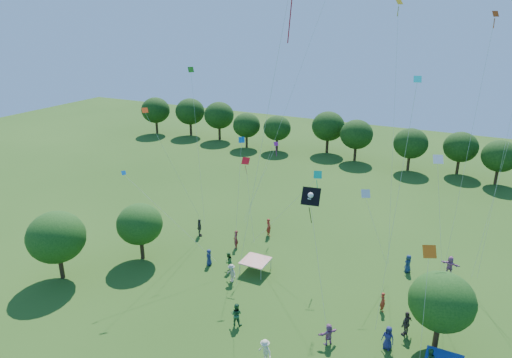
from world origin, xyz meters
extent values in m
cylinder|color=#422B19|center=(-17.23, 11.93, 0.91)|extent=(0.38, 0.38, 1.83)
ellipsoid|color=#204D16|center=(-17.23, 11.93, 3.83)|extent=(4.71, 4.71, 4.24)
cylinder|color=#422B19|center=(-13.29, 17.51, 0.87)|extent=(0.36, 0.36, 1.73)
ellipsoid|color=#204D16|center=(-13.29, 17.51, 3.45)|extent=(4.05, 4.05, 3.65)
cylinder|color=#422B19|center=(11.92, 16.93, 0.89)|extent=(0.37, 0.37, 1.79)
ellipsoid|color=#204D16|center=(11.92, 16.93, 3.58)|extent=(4.23, 4.23, 3.81)
cylinder|color=#422B19|center=(-41.12, 55.27, 1.08)|extent=(0.44, 0.44, 2.15)
ellipsoid|color=#193C11|center=(-41.12, 55.27, 4.35)|extent=(5.17, 5.17, 4.65)
cylinder|color=#422B19|center=(-34.66, 56.91, 1.09)|extent=(0.45, 0.45, 2.17)
ellipsoid|color=#193C11|center=(-34.66, 56.91, 4.39)|extent=(5.22, 5.22, 4.70)
cylinder|color=#422B19|center=(-28.36, 56.56, 1.08)|extent=(0.44, 0.44, 2.15)
ellipsoid|color=#193C11|center=(-28.36, 56.56, 4.35)|extent=(5.17, 5.17, 4.65)
cylinder|color=#422B19|center=(-21.78, 54.28, 0.93)|extent=(0.38, 0.38, 1.87)
ellipsoid|color=#193C11|center=(-21.78, 54.28, 3.77)|extent=(4.48, 4.48, 4.03)
cylinder|color=#422B19|center=(-16.56, 54.89, 0.92)|extent=(0.38, 0.38, 1.84)
ellipsoid|color=#193C11|center=(-16.56, 54.89, 3.72)|extent=(4.42, 4.42, 3.98)
cylinder|color=#422B19|center=(-8.83, 57.29, 1.07)|extent=(0.44, 0.44, 2.14)
ellipsoid|color=#193C11|center=(-8.83, 57.29, 4.33)|extent=(5.14, 5.14, 4.63)
cylinder|color=#422B19|center=(-3.73, 55.12, 1.01)|extent=(0.42, 0.42, 2.03)
ellipsoid|color=#193C11|center=(-3.73, 55.12, 4.09)|extent=(4.86, 4.86, 4.37)
cylinder|color=#422B19|center=(4.25, 54.00, 0.98)|extent=(0.40, 0.40, 1.96)
ellipsoid|color=#193C11|center=(4.25, 54.00, 3.96)|extent=(4.71, 4.71, 4.24)
cylinder|color=#422B19|center=(10.62, 55.53, 0.96)|extent=(0.39, 0.39, 1.91)
ellipsoid|color=#193C11|center=(10.62, 55.53, 3.87)|extent=(4.59, 4.59, 4.13)
cylinder|color=#422B19|center=(15.42, 53.36, 0.94)|extent=(0.39, 0.39, 1.89)
ellipsoid|color=#193C11|center=(15.42, 53.36, 3.82)|extent=(4.54, 4.54, 4.08)
cube|color=red|center=(-3.08, 20.10, 1.05)|extent=(2.20, 2.20, 0.08)
cylinder|color=#999999|center=(-4.08, 19.10, 0.55)|extent=(0.05, 0.05, 1.10)
cylinder|color=#999999|center=(-2.08, 19.10, 0.55)|extent=(0.05, 0.05, 1.10)
cylinder|color=#999999|center=(-4.08, 21.10, 0.55)|extent=(0.05, 0.05, 1.10)
cylinder|color=#999999|center=(-2.08, 21.10, 0.55)|extent=(0.05, 0.05, 1.10)
cylinder|color=#999999|center=(11.62, 15.37, 0.55)|extent=(0.05, 0.05, 1.10)
imported|color=navy|center=(8.71, 25.85, 0.81)|extent=(0.70, 0.90, 1.62)
imported|color=maroon|center=(-4.93, 26.75, 0.92)|extent=(0.82, 0.77, 1.85)
imported|color=#C3AF9C|center=(11.82, 21.44, 0.83)|extent=(0.70, 1.16, 1.66)
imported|color=#413C34|center=(-11.07, 23.59, 0.91)|extent=(1.06, 1.13, 1.83)
imported|color=#A56097|center=(11.95, 27.11, 0.84)|extent=(1.64, 0.81, 1.68)
imported|color=navy|center=(9.09, 15.36, 0.85)|extent=(0.90, 0.59, 1.69)
imported|color=maroon|center=(-6.63, 23.01, 0.90)|extent=(0.62, 0.78, 1.81)
imported|color=#285B27|center=(-5.27, 19.24, 0.83)|extent=(0.50, 0.85, 1.67)
imported|color=#B5AD91|center=(-4.16, 17.78, 0.80)|extent=(1.15, 0.86, 1.60)
imported|color=#463938|center=(9.94, 17.31, 0.93)|extent=(0.91, 1.20, 1.87)
imported|color=#995989|center=(5.43, 14.02, 0.79)|extent=(1.33, 1.47, 1.57)
imported|color=navy|center=(-7.26, 19.24, 0.75)|extent=(0.73, 0.84, 1.50)
imported|color=#9C2D1C|center=(7.91, 19.35, 0.78)|extent=(0.65, 0.69, 1.56)
imported|color=#265934|center=(-1.11, 13.07, 0.86)|extent=(0.90, 0.57, 1.72)
imported|color=beige|center=(2.34, 10.58, 0.85)|extent=(1.21, 0.87, 1.69)
cube|color=black|center=(3.35, 15.20, 9.96)|extent=(1.28, 0.83, 1.02)
cube|color=black|center=(3.35, 15.25, 8.61)|extent=(0.20, 0.25, 1.18)
sphere|color=white|center=(3.35, 15.14, 10.06)|extent=(0.37, 0.37, 0.37)
cylinder|color=white|center=(3.35, 15.14, 9.78)|extent=(0.26, 0.52, 0.34)
cylinder|color=white|center=(3.35, 15.14, 9.78)|extent=(0.26, 0.52, 0.34)
cylinder|color=beige|center=(4.42, 14.31, 5.38)|extent=(2.17, 1.81, 8.17)
cube|color=red|center=(1.76, 14.84, 20.85)|extent=(0.48, 0.51, 2.94)
cylinder|color=beige|center=(-0.37, 15.17, 11.90)|extent=(4.27, 0.78, 21.20)
cube|color=#BC0B12|center=(-5.11, 22.28, 9.14)|extent=(0.73, 0.55, 0.50)
cube|color=#BC0B12|center=(-5.11, 22.33, 8.30)|extent=(0.16, 0.19, 0.83)
cylinder|color=beige|center=(-4.76, 22.37, 5.08)|extent=(0.73, 0.19, 7.56)
cube|color=#FF5F0D|center=(11.01, 12.37, 9.25)|extent=(0.81, 0.67, 0.58)
cylinder|color=beige|center=(11.21, 12.05, 5.13)|extent=(0.44, 0.66, 7.66)
cube|color=gold|center=(5.52, 27.04, 21.91)|extent=(0.63, 0.73, 0.50)
cube|color=gold|center=(5.52, 27.09, 21.17)|extent=(0.10, 0.18, 0.71)
cylinder|color=beige|center=(6.43, 25.48, 11.48)|extent=(1.84, 3.15, 20.36)
cube|color=#318A19|center=(-12.21, 25.06, 16.16)|extent=(0.52, 0.58, 0.48)
cylinder|color=beige|center=(-11.43, 24.49, 8.62)|extent=(1.58, 1.15, 14.64)
cube|color=#1164B1|center=(-4.87, 21.14, 11.30)|extent=(0.55, 0.47, 0.44)
cylinder|color=beige|center=(-5.14, 20.87, 6.20)|extent=(0.56, 0.56, 9.79)
cube|color=#8C1776|center=(-5.58, 29.72, 8.74)|extent=(0.51, 0.49, 0.35)
cube|color=#8C1776|center=(-5.58, 29.77, 7.93)|extent=(0.08, 0.24, 1.05)
cylinder|color=beige|center=(-6.52, 27.93, 4.93)|extent=(1.90, 3.59, 7.26)
cube|color=silver|center=(5.32, 22.33, 7.95)|extent=(0.80, 0.68, 0.56)
cylinder|color=beige|center=(6.28, 23.10, 4.48)|extent=(1.95, 1.55, 6.37)
cube|color=#0DD0BF|center=(9.21, 13.66, 17.93)|extent=(0.43, 0.34, 0.30)
cylinder|color=beige|center=(8.72, 14.43, 9.54)|extent=(1.00, 1.57, 16.47)
cube|color=#CF400C|center=(12.20, 22.73, 21.00)|extent=(0.46, 0.43, 0.34)
cube|color=#CF400C|center=(12.20, 22.78, 20.45)|extent=(0.08, 0.15, 0.61)
cylinder|color=beige|center=(11.90, 22.11, 11.07)|extent=(0.63, 1.27, 19.54)
cube|color=#E63E0C|center=(-12.06, 18.04, 13.65)|extent=(0.57, 0.59, 0.36)
cylinder|color=beige|center=(-11.51, 21.02, 7.38)|extent=(1.11, 5.97, 12.16)
cylinder|color=beige|center=(14.44, 27.13, 10.64)|extent=(1.59, 4.19, 18.68)
cylinder|color=beige|center=(14.27, 26.46, 10.36)|extent=(0.46, 2.81, 18.13)
cube|color=blue|center=(-12.42, 15.29, 9.09)|extent=(0.36, 0.40, 0.29)
cylinder|color=beige|center=(-9.10, 16.70, 5.12)|extent=(6.65, 2.84, 7.66)
cylinder|color=beige|center=(-3.92, 27.92, 12.49)|extent=(6.49, 4.15, 22.38)
cube|color=silver|center=(10.17, 21.74, 11.58)|extent=(0.79, 0.66, 0.52)
cylinder|color=beige|center=(11.01, 21.66, 6.30)|extent=(1.69, 0.18, 10.00)
cube|color=#0CBA89|center=(1.08, 23.24, 8.54)|extent=(0.75, 0.59, 0.55)
cube|color=#0CBA89|center=(1.08, 23.29, 7.45)|extent=(0.18, 0.30, 1.34)
cylinder|color=beige|center=(-1.78, 22.84, 4.78)|extent=(5.73, 0.82, 6.98)
camera|label=1|loc=(12.27, -10.67, 21.02)|focal=32.00mm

